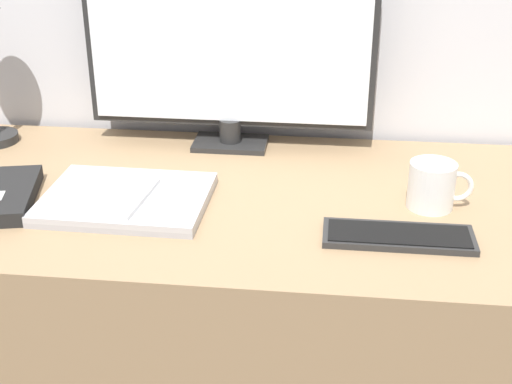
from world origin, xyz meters
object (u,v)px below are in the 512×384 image
(monitor, at_px, (229,44))
(keyboard, at_px, (398,236))
(laptop, at_px, (126,199))
(ereader, at_px, (109,195))
(coffee_mug, at_px, (433,185))

(monitor, distance_m, keyboard, 0.60)
(laptop, height_order, ereader, ereader)
(keyboard, bearing_deg, monitor, 131.20)
(keyboard, xyz_separation_m, laptop, (-0.52, 0.08, 0.00))
(monitor, bearing_deg, laptop, -115.31)
(coffee_mug, bearing_deg, keyboard, -116.89)
(keyboard, relative_size, laptop, 0.83)
(coffee_mug, bearing_deg, ereader, -173.02)
(keyboard, bearing_deg, coffee_mug, 63.11)
(coffee_mug, bearing_deg, monitor, 147.61)
(monitor, xyz_separation_m, coffee_mug, (0.43, -0.28, -0.19))
(keyboard, distance_m, laptop, 0.53)
(coffee_mug, bearing_deg, laptop, -174.52)
(monitor, relative_size, laptop, 2.03)
(keyboard, height_order, laptop, laptop)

